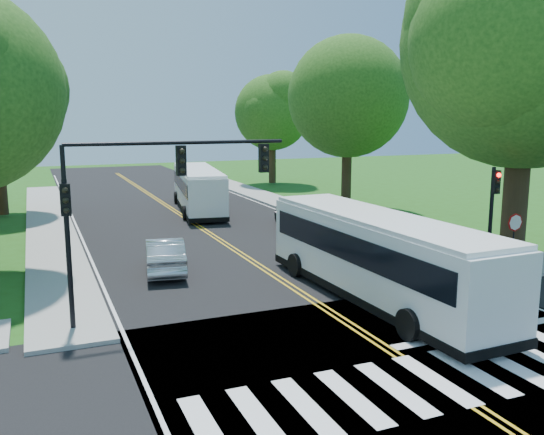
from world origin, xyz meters
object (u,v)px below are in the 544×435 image
signal_nw (145,188)px  signal_ne (493,206)px  bus_lead (377,255)px  bus_follow (198,188)px  dark_sedan (292,215)px  suv (389,246)px  hatchback (165,255)px

signal_nw → signal_ne: size_ratio=1.62×
bus_lead → signal_nw: bearing=-7.2°
bus_follow → dark_sedan: bearing=124.6°
bus_follow → suv: 17.79m
signal_ne → suv: signal_ne is taller
bus_lead → suv: size_ratio=2.30×
hatchback → suv: bearing=177.0°
bus_lead → dark_sedan: (3.09, 14.08, -0.97)m
bus_lead → suv: 5.80m
bus_follow → bus_lead: bearing=100.5°
signal_nw → suv: (11.61, 3.66, -3.64)m
bus_lead → bus_follow: size_ratio=1.03×
signal_nw → dark_sedan: signal_nw is taller
suv → signal_ne: bearing=128.0°
bus_lead → bus_follow: bearing=-89.9°
signal_nw → signal_ne: (14.06, 0.01, -1.41)m
bus_follow → suv: size_ratio=2.23×
suv → dark_sedan: bearing=-82.9°
signal_ne → signal_nw: bearing=-180.0°
bus_lead → hatchback: (-6.26, 6.63, -0.90)m
signal_nw → bus_lead: bearing=-5.8°
signal_nw → bus_lead: size_ratio=0.59×
bus_follow → suv: bus_follow is taller
signal_nw → hatchback: signal_nw is taller
signal_ne → bus_lead: bearing=-172.2°
hatchback → bus_follow: bearing=-101.1°
signal_ne → bus_lead: signal_ne is taller
signal_nw → bus_follow: size_ratio=0.61×
signal_nw → signal_ne: 14.13m
signal_ne → dark_sedan: (-2.93, 13.25, -2.29)m
suv → bus_lead: bearing=55.6°
hatchback → dark_sedan: (9.35, 7.45, -0.07)m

